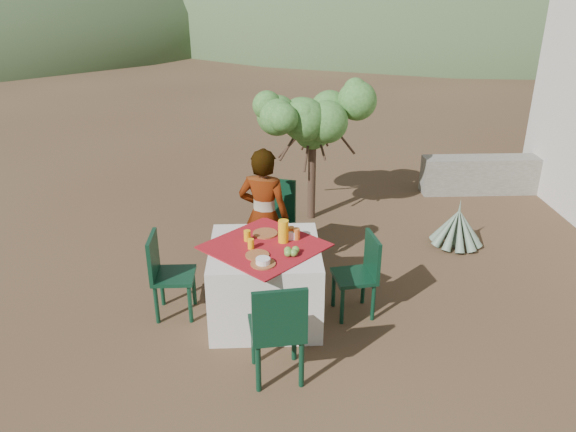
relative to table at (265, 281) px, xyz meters
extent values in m
plane|color=#3C291B|center=(0.06, -0.24, -0.38)|extent=(160.00, 160.00, 0.00)
cube|color=silver|center=(0.00, 0.00, 0.00)|extent=(1.02, 1.02, 0.75)
cube|color=maroon|center=(0.00, 0.00, 0.38)|extent=(1.30, 1.30, 0.01)
cylinder|color=black|center=(-0.17, 0.84, -0.14)|extent=(0.05, 0.05, 0.49)
cylinder|color=black|center=(0.18, 0.73, -0.14)|extent=(0.05, 0.05, 0.49)
cylinder|color=black|center=(-0.06, 1.19, -0.14)|extent=(0.05, 0.05, 0.49)
cylinder|color=black|center=(0.30, 1.08, -0.14)|extent=(0.05, 0.05, 0.49)
cube|color=black|center=(0.06, 0.96, 0.11)|extent=(0.57, 0.57, 0.04)
cube|color=black|center=(0.13, 1.16, 0.37)|extent=(0.45, 0.18, 0.48)
cylinder|color=black|center=(0.24, -0.68, -0.15)|extent=(0.04, 0.04, 0.46)
cylinder|color=black|center=(-0.10, -0.72, -0.15)|extent=(0.04, 0.04, 0.46)
cylinder|color=black|center=(0.28, -1.03, -0.15)|extent=(0.04, 0.04, 0.46)
cylinder|color=black|center=(-0.06, -1.07, -0.15)|extent=(0.04, 0.04, 0.46)
cube|color=black|center=(0.09, -0.87, 0.08)|extent=(0.47, 0.47, 0.04)
cube|color=black|center=(0.11, -1.07, 0.32)|extent=(0.43, 0.09, 0.45)
cylinder|color=black|center=(-0.71, -0.08, -0.17)|extent=(0.04, 0.04, 0.42)
cylinder|color=black|center=(-0.71, 0.23, -0.17)|extent=(0.04, 0.04, 0.42)
cylinder|color=black|center=(-1.03, -0.08, -0.17)|extent=(0.04, 0.04, 0.42)
cylinder|color=black|center=(-1.03, 0.23, -0.17)|extent=(0.04, 0.04, 0.42)
cube|color=black|center=(-0.87, 0.08, 0.04)|extent=(0.39, 0.39, 0.04)
cube|color=black|center=(-1.05, 0.08, 0.26)|extent=(0.04, 0.39, 0.41)
cylinder|color=black|center=(0.67, 0.14, -0.18)|extent=(0.04, 0.04, 0.41)
cylinder|color=black|center=(0.72, -0.17, -0.18)|extent=(0.04, 0.04, 0.41)
cylinder|color=black|center=(0.98, 0.18, -0.18)|extent=(0.04, 0.04, 0.41)
cylinder|color=black|center=(1.02, -0.12, -0.18)|extent=(0.04, 0.04, 0.41)
cube|color=black|center=(0.85, 0.01, 0.03)|extent=(0.43, 0.43, 0.04)
cube|color=black|center=(1.02, 0.03, 0.24)|extent=(0.09, 0.38, 0.40)
imported|color=#8C6651|center=(-0.01, 0.73, 0.36)|extent=(0.62, 0.50, 1.47)
cylinder|color=#422A21|center=(0.63, 2.33, 0.23)|extent=(0.10, 0.10, 1.21)
sphere|color=#2D6224|center=(0.63, 2.33, 0.83)|extent=(0.52, 0.52, 0.52)
sphere|color=#2D6224|center=(1.11, 2.33, 0.96)|extent=(0.48, 0.48, 0.48)
sphere|color=#2D6224|center=(0.20, 2.42, 0.92)|extent=(0.45, 0.45, 0.45)
sphere|color=#2D6224|center=(0.72, 2.81, 1.01)|extent=(0.47, 0.47, 0.47)
sphere|color=#2D6224|center=(0.67, 1.90, 0.88)|extent=(0.42, 0.42, 0.42)
sphere|color=slate|center=(2.33, 1.43, -0.34)|extent=(0.21, 0.21, 0.21)
cone|color=slate|center=(2.33, 1.43, -0.07)|extent=(0.11, 0.11, 0.60)
cone|color=slate|center=(2.45, 1.37, -0.14)|extent=(0.35, 0.23, 0.52)
cone|color=slate|center=(2.46, 1.45, -0.14)|extent=(0.37, 0.17, 0.51)
cone|color=slate|center=(2.42, 1.53, -0.14)|extent=(0.29, 0.31, 0.52)
cone|color=slate|center=(2.34, 1.56, -0.14)|extent=(0.14, 0.36, 0.51)
cone|color=slate|center=(2.26, 1.55, -0.14)|extent=(0.25, 0.34, 0.52)
cone|color=slate|center=(2.21, 1.48, -0.14)|extent=(0.35, 0.23, 0.52)
cone|color=slate|center=(2.20, 1.40, -0.14)|extent=(0.37, 0.17, 0.51)
cone|color=slate|center=(2.24, 1.33, -0.14)|extent=(0.29, 0.31, 0.52)
cone|color=slate|center=(2.31, 1.29, -0.14)|extent=(0.14, 0.36, 0.51)
cone|color=slate|center=(2.39, 1.31, -0.14)|extent=(0.25, 0.34, 0.52)
cube|color=gray|center=(3.66, 3.16, -0.10)|extent=(2.60, 0.35, 0.55)
ellipsoid|color=#35542F|center=(12.06, 35.76, -0.38)|extent=(48.00, 48.00, 20.00)
ellipsoid|color=gray|center=(-3.94, 51.76, -0.38)|extent=(60.00, 60.00, 24.00)
cylinder|color=brown|center=(0.01, 0.24, 0.39)|extent=(0.24, 0.24, 0.01)
cylinder|color=brown|center=(-0.07, -0.20, 0.39)|extent=(0.22, 0.22, 0.01)
cylinder|color=#FFAE10|center=(-0.16, 0.11, 0.43)|extent=(0.06, 0.06, 0.10)
cylinder|color=#FFAE10|center=(-0.12, -0.05, 0.43)|extent=(0.06, 0.06, 0.10)
cylinder|color=#FFAE10|center=(0.18, 0.07, 0.49)|extent=(0.10, 0.10, 0.22)
cylinder|color=brown|center=(-0.02, -0.36, 0.39)|extent=(0.22, 0.22, 0.01)
cylinder|color=white|center=(-0.02, -0.36, 0.42)|extent=(0.13, 0.13, 0.05)
cylinder|color=orange|center=(0.30, 0.12, 0.44)|extent=(0.07, 0.07, 0.11)
cylinder|color=orange|center=(0.25, 0.17, 0.43)|extent=(0.06, 0.06, 0.10)
cube|color=white|center=(0.25, 0.11, 0.42)|extent=(0.06, 0.04, 0.08)
sphere|color=#619736|center=(0.21, -0.17, 0.42)|extent=(0.07, 0.07, 0.07)
sphere|color=#619736|center=(0.28, -0.16, 0.42)|extent=(0.07, 0.07, 0.07)
sphere|color=#619736|center=(0.26, -0.22, 0.42)|extent=(0.07, 0.07, 0.07)
sphere|color=#619736|center=(0.21, -0.22, 0.42)|extent=(0.07, 0.07, 0.07)
camera|label=1|loc=(0.02, -4.63, 2.73)|focal=35.00mm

